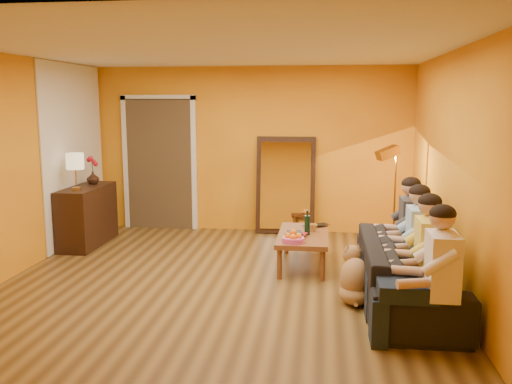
# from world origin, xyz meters

# --- Properties ---
(room_shell) EXTENTS (5.00, 5.50, 2.60)m
(room_shell) POSITION_xyz_m (0.00, 0.37, 1.30)
(room_shell) COLOR brown
(room_shell) RESTS_ON ground
(white_accent) EXTENTS (0.02, 1.90, 2.58)m
(white_accent) POSITION_xyz_m (-2.48, 1.75, 1.30)
(white_accent) COLOR white
(white_accent) RESTS_ON wall_left
(doorway_recess) EXTENTS (1.06, 0.30, 2.10)m
(doorway_recess) POSITION_xyz_m (-1.50, 2.83, 1.05)
(doorway_recess) COLOR #3F2D19
(doorway_recess) RESTS_ON floor
(door_jamb_left) EXTENTS (0.08, 0.06, 2.20)m
(door_jamb_left) POSITION_xyz_m (-2.07, 2.71, 1.05)
(door_jamb_left) COLOR white
(door_jamb_left) RESTS_ON wall_back
(door_jamb_right) EXTENTS (0.08, 0.06, 2.20)m
(door_jamb_right) POSITION_xyz_m (-0.93, 2.71, 1.05)
(door_jamb_right) COLOR white
(door_jamb_right) RESTS_ON wall_back
(door_header) EXTENTS (1.22, 0.06, 0.08)m
(door_header) POSITION_xyz_m (-1.50, 2.71, 2.12)
(door_header) COLOR white
(door_header) RESTS_ON wall_back
(mirror_frame) EXTENTS (0.92, 0.27, 1.51)m
(mirror_frame) POSITION_xyz_m (0.55, 2.63, 0.76)
(mirror_frame) COLOR black
(mirror_frame) RESTS_ON floor
(mirror_glass) EXTENTS (0.78, 0.21, 1.35)m
(mirror_glass) POSITION_xyz_m (0.55, 2.59, 0.76)
(mirror_glass) COLOR white
(mirror_glass) RESTS_ON mirror_frame
(sideboard) EXTENTS (0.44, 1.18, 0.85)m
(sideboard) POSITION_xyz_m (-2.24, 1.55, 0.42)
(sideboard) COLOR black
(sideboard) RESTS_ON floor
(table_lamp) EXTENTS (0.24, 0.24, 0.51)m
(table_lamp) POSITION_xyz_m (-2.24, 1.25, 1.10)
(table_lamp) COLOR beige
(table_lamp) RESTS_ON sideboard
(sofa) EXTENTS (2.23, 0.87, 0.65)m
(sofa) POSITION_xyz_m (2.00, -0.26, 0.33)
(sofa) COLOR black
(sofa) RESTS_ON floor
(coffee_table) EXTENTS (0.63, 1.22, 0.42)m
(coffee_table) POSITION_xyz_m (0.90, 0.88, 0.21)
(coffee_table) COLOR brown
(coffee_table) RESTS_ON floor
(floor_lamp) EXTENTS (0.36, 0.32, 1.44)m
(floor_lamp) POSITION_xyz_m (2.10, 1.62, 0.72)
(floor_lamp) COLOR #B58435
(floor_lamp) RESTS_ON floor
(dog) EXTENTS (0.45, 0.58, 0.60)m
(dog) POSITION_xyz_m (1.48, -0.31, 0.30)
(dog) COLOR #A9784C
(dog) RESTS_ON floor
(person_far_left) EXTENTS (0.70, 0.44, 1.22)m
(person_far_left) POSITION_xyz_m (2.13, -1.26, 0.61)
(person_far_left) COLOR silver
(person_far_left) RESTS_ON sofa
(person_mid_left) EXTENTS (0.70, 0.44, 1.22)m
(person_mid_left) POSITION_xyz_m (2.13, -0.71, 0.61)
(person_mid_left) COLOR #E3CE4B
(person_mid_left) RESTS_ON sofa
(person_mid_right) EXTENTS (0.70, 0.44, 1.22)m
(person_mid_right) POSITION_xyz_m (2.13, -0.16, 0.61)
(person_mid_right) COLOR #9AC2EE
(person_mid_right) RESTS_ON sofa
(person_far_right) EXTENTS (0.70, 0.44, 1.22)m
(person_far_right) POSITION_xyz_m (2.13, 0.39, 0.61)
(person_far_right) COLOR #343439
(person_far_right) RESTS_ON sofa
(fruit_bowl) EXTENTS (0.26, 0.26, 0.16)m
(fruit_bowl) POSITION_xyz_m (0.80, 0.43, 0.50)
(fruit_bowl) COLOR #D74B99
(fruit_bowl) RESTS_ON coffee_table
(wine_bottle) EXTENTS (0.07, 0.07, 0.31)m
(wine_bottle) POSITION_xyz_m (0.95, 0.83, 0.58)
(wine_bottle) COLOR black
(wine_bottle) RESTS_ON coffee_table
(tumbler) EXTENTS (0.11, 0.11, 0.10)m
(tumbler) POSITION_xyz_m (1.02, 1.00, 0.47)
(tumbler) COLOR #B27F3F
(tumbler) RESTS_ON coffee_table
(laptop) EXTENTS (0.43, 0.39, 0.03)m
(laptop) POSITION_xyz_m (1.08, 1.23, 0.43)
(laptop) COLOR black
(laptop) RESTS_ON coffee_table
(book_lower) EXTENTS (0.25, 0.27, 0.02)m
(book_lower) POSITION_xyz_m (0.72, 0.68, 0.43)
(book_lower) COLOR black
(book_lower) RESTS_ON coffee_table
(book_mid) EXTENTS (0.27, 0.32, 0.02)m
(book_mid) POSITION_xyz_m (0.73, 0.69, 0.45)
(book_mid) COLOR red
(book_mid) RESTS_ON book_lower
(book_upper) EXTENTS (0.21, 0.26, 0.02)m
(book_upper) POSITION_xyz_m (0.72, 0.67, 0.47)
(book_upper) COLOR black
(book_upper) RESTS_ON book_mid
(vase) EXTENTS (0.18, 0.18, 0.19)m
(vase) POSITION_xyz_m (-2.24, 1.80, 0.94)
(vase) COLOR black
(vase) RESTS_ON sideboard
(flowers) EXTENTS (0.17, 0.17, 0.42)m
(flowers) POSITION_xyz_m (-2.24, 1.80, 1.18)
(flowers) COLOR red
(flowers) RESTS_ON vase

